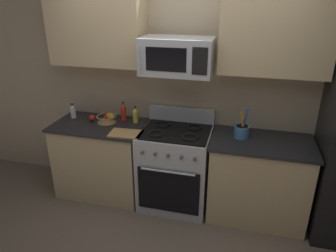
{
  "coord_description": "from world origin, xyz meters",
  "views": [
    {
      "loc": [
        0.7,
        -2.37,
        2.31
      ],
      "look_at": [
        -0.05,
        0.54,
        1.03
      ],
      "focal_mm": 33.73,
      "sensor_mm": 36.0,
      "label": 1
    }
  ],
  "objects_px": {
    "cutting_board": "(126,134)",
    "bottle_hot_sauce": "(124,112)",
    "apple_loose": "(92,118)",
    "fruit_basket": "(107,118)",
    "microwave": "(177,56)",
    "utensil_crock": "(242,131)",
    "range_oven": "(175,167)",
    "bottle_vinegar": "(73,111)",
    "bottle_oil": "(135,115)"
  },
  "relations": [
    {
      "from": "utensil_crock",
      "to": "bottle_oil",
      "type": "relative_size",
      "value": 1.58
    },
    {
      "from": "range_oven",
      "to": "apple_loose",
      "type": "distance_m",
      "value": 1.14
    },
    {
      "from": "apple_loose",
      "to": "bottle_hot_sauce",
      "type": "distance_m",
      "value": 0.38
    },
    {
      "from": "cutting_board",
      "to": "fruit_basket",
      "type": "bearing_deg",
      "value": 141.49
    },
    {
      "from": "range_oven",
      "to": "bottle_vinegar",
      "type": "distance_m",
      "value": 1.4
    },
    {
      "from": "bottle_hot_sauce",
      "to": "bottle_oil",
      "type": "xyz_separation_m",
      "value": [
        0.16,
        -0.03,
        -0.02
      ]
    },
    {
      "from": "cutting_board",
      "to": "bottle_hot_sauce",
      "type": "height_order",
      "value": "bottle_hot_sauce"
    },
    {
      "from": "bottle_oil",
      "to": "bottle_hot_sauce",
      "type": "bearing_deg",
      "value": 170.91
    },
    {
      "from": "fruit_basket",
      "to": "bottle_hot_sauce",
      "type": "height_order",
      "value": "bottle_hot_sauce"
    },
    {
      "from": "microwave",
      "to": "range_oven",
      "type": "bearing_deg",
      "value": -89.93
    },
    {
      "from": "bottle_oil",
      "to": "apple_loose",
      "type": "bearing_deg",
      "value": -170.73
    },
    {
      "from": "microwave",
      "to": "bottle_oil",
      "type": "relative_size",
      "value": 3.67
    },
    {
      "from": "cutting_board",
      "to": "bottle_hot_sauce",
      "type": "distance_m",
      "value": 0.42
    },
    {
      "from": "apple_loose",
      "to": "bottle_vinegar",
      "type": "xyz_separation_m",
      "value": [
        -0.27,
        0.04,
        0.04
      ]
    },
    {
      "from": "range_oven",
      "to": "bottle_hot_sauce",
      "type": "xyz_separation_m",
      "value": [
        -0.67,
        0.18,
        0.54
      ]
    },
    {
      "from": "apple_loose",
      "to": "cutting_board",
      "type": "bearing_deg",
      "value": -26.25
    },
    {
      "from": "apple_loose",
      "to": "fruit_basket",
      "type": "bearing_deg",
      "value": 3.04
    },
    {
      "from": "fruit_basket",
      "to": "apple_loose",
      "type": "relative_size",
      "value": 3.07
    },
    {
      "from": "range_oven",
      "to": "microwave",
      "type": "distance_m",
      "value": 1.25
    },
    {
      "from": "microwave",
      "to": "apple_loose",
      "type": "xyz_separation_m",
      "value": [
        -1.03,
        0.04,
        -0.78
      ]
    },
    {
      "from": "utensil_crock",
      "to": "fruit_basket",
      "type": "height_order",
      "value": "utensil_crock"
    },
    {
      "from": "utensil_crock",
      "to": "fruit_basket",
      "type": "bearing_deg",
      "value": 178.54
    },
    {
      "from": "microwave",
      "to": "utensil_crock",
      "type": "height_order",
      "value": "microwave"
    },
    {
      "from": "range_oven",
      "to": "bottle_vinegar",
      "type": "bearing_deg",
      "value": 175.0
    },
    {
      "from": "range_oven",
      "to": "bottle_hot_sauce",
      "type": "relative_size",
      "value": 4.79
    },
    {
      "from": "cutting_board",
      "to": "apple_loose",
      "type": "bearing_deg",
      "value": 153.75
    },
    {
      "from": "microwave",
      "to": "cutting_board",
      "type": "xyz_separation_m",
      "value": [
        -0.5,
        -0.22,
        -0.81
      ]
    },
    {
      "from": "utensil_crock",
      "to": "cutting_board",
      "type": "bearing_deg",
      "value": -169.05
    },
    {
      "from": "bottle_vinegar",
      "to": "microwave",
      "type": "bearing_deg",
      "value": -3.77
    },
    {
      "from": "range_oven",
      "to": "fruit_basket",
      "type": "relative_size",
      "value": 4.76
    },
    {
      "from": "bottle_oil",
      "to": "bottle_vinegar",
      "type": "height_order",
      "value": "bottle_oil"
    },
    {
      "from": "bottle_hot_sauce",
      "to": "bottle_vinegar",
      "type": "bearing_deg",
      "value": -173.96
    },
    {
      "from": "bottle_oil",
      "to": "microwave",
      "type": "bearing_deg",
      "value": -13.78
    },
    {
      "from": "fruit_basket",
      "to": "cutting_board",
      "type": "bearing_deg",
      "value": -38.51
    },
    {
      "from": "fruit_basket",
      "to": "utensil_crock",
      "type": "bearing_deg",
      "value": -1.46
    },
    {
      "from": "range_oven",
      "to": "bottle_vinegar",
      "type": "relative_size",
      "value": 6.18
    },
    {
      "from": "cutting_board",
      "to": "bottle_hot_sauce",
      "type": "relative_size",
      "value": 1.55
    },
    {
      "from": "fruit_basket",
      "to": "bottle_oil",
      "type": "bearing_deg",
      "value": 12.79
    },
    {
      "from": "utensil_crock",
      "to": "bottle_hot_sauce",
      "type": "distance_m",
      "value": 1.37
    },
    {
      "from": "range_oven",
      "to": "utensil_crock",
      "type": "relative_size",
      "value": 3.53
    },
    {
      "from": "apple_loose",
      "to": "bottle_vinegar",
      "type": "distance_m",
      "value": 0.28
    },
    {
      "from": "range_oven",
      "to": "bottle_oil",
      "type": "relative_size",
      "value": 5.59
    },
    {
      "from": "bottle_oil",
      "to": "bottle_vinegar",
      "type": "relative_size",
      "value": 1.11
    },
    {
      "from": "utensil_crock",
      "to": "range_oven",
      "type": "bearing_deg",
      "value": -176.52
    },
    {
      "from": "utensil_crock",
      "to": "cutting_board",
      "type": "height_order",
      "value": "utensil_crock"
    },
    {
      "from": "bottle_hot_sauce",
      "to": "cutting_board",
      "type": "bearing_deg",
      "value": -65.01
    },
    {
      "from": "bottle_vinegar",
      "to": "bottle_hot_sauce",
      "type": "bearing_deg",
      "value": 6.04
    },
    {
      "from": "bottle_vinegar",
      "to": "apple_loose",
      "type": "bearing_deg",
      "value": -8.93
    },
    {
      "from": "microwave",
      "to": "fruit_basket",
      "type": "xyz_separation_m",
      "value": [
        -0.84,
        0.05,
        -0.77
      ]
    },
    {
      "from": "microwave",
      "to": "utensil_crock",
      "type": "bearing_deg",
      "value": 1.15
    }
  ]
}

